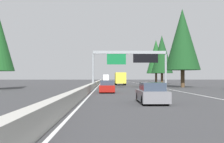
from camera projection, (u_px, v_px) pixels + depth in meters
The scene contains 12 objects.
ground_plane at pixel (98, 85), 61.35m from camera, with size 320.00×320.00×0.00m, color #38383A.
median_barrier at pixel (99, 82), 81.34m from camera, with size 180.00×0.56×0.90m, color #ADAAA3.
shoulder_stripe_right at pixel (142, 84), 71.58m from camera, with size 160.00×0.16×0.01m, color silver.
shoulder_stripe_median at pixel (100, 84), 71.35m from camera, with size 160.00×0.16×0.01m, color silver.
sign_gantry_overhead at pixel (131, 58), 45.57m from camera, with size 0.50×12.68×6.31m.
sedan_near_center at pixel (152, 94), 19.10m from camera, with size 4.40×1.80×1.47m.
sedan_far_left at pixel (107, 87), 32.38m from camera, with size 4.40×1.80×1.47m.
box_truck_mid_left at pixel (120, 78), 64.76m from camera, with size 8.50×2.40×2.95m.
bus_mid_center at pixel (106, 78), 127.49m from camera, with size 11.50×2.55×3.10m.
conifer_right_mid at pixel (182, 39), 49.50m from camera, with size 6.37×6.37×14.49m.
conifer_right_far at pixel (162, 54), 76.54m from camera, with size 6.07×6.07×13.79m.
conifer_right_distant at pixel (156, 57), 90.15m from camera, with size 6.35×6.35×14.42m.
Camera 1 is at (-1.46, -1.97, 1.83)m, focal length 43.31 mm.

